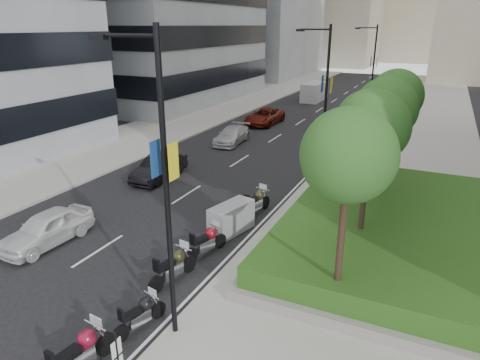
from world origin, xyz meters
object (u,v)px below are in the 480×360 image
Objects in this scene: motorcycle_2 at (141,314)px; motorcycle_6 at (256,202)px; car_c at (232,135)px; car_d at (265,116)px; lamp_post_2 at (372,68)px; motorcycle_3 at (174,266)px; car_b at (159,168)px; delivery_van at (314,93)px; lamp_post_0 at (161,178)px; motorcycle_1 at (80,353)px; lamp_post_1 at (324,93)px; motorcycle_5 at (231,219)px; car_a at (47,228)px; motorcycle_4 at (207,241)px.

motorcycle_2 is 0.83× the size of motorcycle_6.
car_c is 0.86× the size of car_d.
motorcycle_3 is at bearing -92.59° from lamp_post_2.
motorcycle_2 is at bearing -91.53° from lamp_post_2.
delivery_van is at bearing 86.57° from car_b.
motorcycle_1 is at bearing -118.41° from lamp_post_0.
car_c is (-7.13, 11.79, 0.02)m from motorcycle_6.
motorcycle_3 is at bearing -95.76° from lamp_post_1.
motorcycle_6 reaches higher than motorcycle_3.
motorcycle_2 is 0.45× the size of car_b.
lamp_post_2 is 3.69× the size of motorcycle_1.
motorcycle_5 is at bearing -92.66° from lamp_post_2.
motorcycle_1 is at bearing -175.47° from motorcycle_2.
lamp_post_1 is at bearing -52.72° from car_d.
delivery_van is (0.11, 41.02, 0.31)m from car_a.
lamp_post_1 is at bearing 4.84° from motorcycle_3.
lamp_post_0 is 2.12× the size of car_a.
lamp_post_0 is at bearing -15.20° from car_a.
motorcycle_6 is 0.55× the size of car_b.
car_b is (-7.04, 9.09, 0.09)m from motorcycle_3.
motorcycle_6 is (-1.09, 9.23, -4.42)m from lamp_post_0.
motorcycle_2 is (-0.94, -0.22, -4.53)m from lamp_post_0.
car_d reaches higher than motorcycle_3.
car_d is at bearing 32.04° from motorcycle_5.
motorcycle_6 is 9.62m from car_a.
car_a reaches higher than motorcycle_4.
motorcycle_4 is 25.04m from car_d.
motorcycle_3 is 6.82m from motorcycle_6.
lamp_post_1 is 4.08× the size of motorcycle_4.
motorcycle_4 is at bearing -72.18° from car_d.
lamp_post_1 is 28.04m from delivery_van.
lamp_post_0 is 3.77× the size of motorcycle_3.
motorcycle_3 is at bearing -172.11° from motorcycle_6.
car_a is at bearing -103.93° from lamp_post_2.
lamp_post_1 is 4.52× the size of motorcycle_2.
car_d is at bearing -143.24° from lamp_post_2.
motorcycle_3 is 0.52× the size of car_c.
motorcycle_2 is at bearing -158.08° from motorcycle_3.
lamp_post_1 is 19.91m from motorcycle_1.
motorcycle_4 is 39.49m from delivery_van.
car_b reaches higher than car_c.
lamp_post_0 reaches higher than car_b.
motorcycle_1 is 15.65m from car_b.
lamp_post_0 is at bearing -55.90° from car_b.
lamp_post_0 reaches higher than motorcycle_4.
motorcycle_5 reaches higher than motorcycle_1.
motorcycle_5 is at bearing -174.13° from motorcycle_6.
car_b reaches higher than motorcycle_4.
lamp_post_0 reaches higher than motorcycle_1.
lamp_post_1 is 2.04× the size of car_b.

